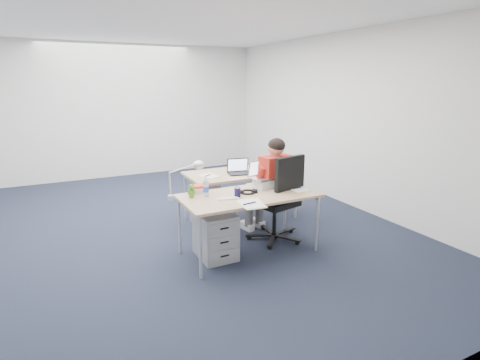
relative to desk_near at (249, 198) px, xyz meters
name	(u,v)px	position (x,y,z in m)	size (l,w,h in m)	color
floor	(171,228)	(-0.63, 1.15, -0.68)	(7.00, 7.00, 0.00)	black
room	(165,105)	(-0.63, 1.15, 1.03)	(6.02, 7.02, 2.80)	silver
desk_near	(249,198)	(0.00, 0.00, 0.00)	(1.60, 0.80, 0.73)	tan
desk_far	(241,175)	(0.43, 1.06, 0.00)	(1.60, 0.80, 0.73)	tan
office_chair	(277,216)	(0.49, 0.16, -0.36)	(0.87, 0.87, 1.14)	black
seated_person	(268,187)	(0.46, 0.34, -0.01)	(0.47, 0.75, 1.33)	#B22519
drawer_pedestal_near	(215,235)	(-0.41, 0.06, -0.41)	(0.40, 0.50, 0.55)	#97999C
drawer_pedestal_far	(209,206)	(-0.10, 1.05, -0.41)	(0.40, 0.50, 0.55)	#97999C
silver_laptop	(265,175)	(0.31, 0.16, 0.21)	(0.31, 0.25, 0.33)	silver
wireless_keyboard	(228,198)	(-0.29, -0.05, 0.05)	(0.24, 0.10, 0.01)	white
computer_mouse	(286,187)	(0.53, 0.02, 0.06)	(0.05, 0.08, 0.03)	white
headphones	(248,191)	(0.01, 0.06, 0.07)	(0.24, 0.19, 0.04)	black
can_koozie	(237,192)	(-0.16, -0.03, 0.11)	(0.07, 0.07, 0.12)	#151238
water_bottle	(206,187)	(-0.48, 0.16, 0.15)	(0.07, 0.07, 0.22)	silver
bear_figurine	(191,191)	(-0.64, 0.19, 0.13)	(0.09, 0.06, 0.16)	#307B21
book_stack	(198,189)	(-0.50, 0.35, 0.09)	(0.20, 0.15, 0.09)	silver
cordless_phone	(206,186)	(-0.42, 0.31, 0.12)	(0.04, 0.02, 0.15)	black
papers_left	(251,204)	(-0.15, -0.34, 0.05)	(0.24, 0.34, 0.01)	#F8FF93
papers_right	(298,189)	(0.65, -0.07, 0.05)	(0.21, 0.29, 0.01)	#F8FF93
sunglasses	(274,185)	(0.46, 0.18, 0.06)	(0.10, 0.04, 0.02)	black
desk_lamp	(181,180)	(-0.75, 0.20, 0.27)	(0.39, 0.14, 0.44)	silver
dark_laptop	(240,166)	(0.35, 0.95, 0.16)	(0.31, 0.30, 0.23)	black
far_cup	(254,167)	(0.66, 1.10, 0.09)	(0.07, 0.07, 0.10)	white
far_papers	(209,176)	(-0.09, 1.02, 0.05)	(0.20, 0.28, 0.01)	white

